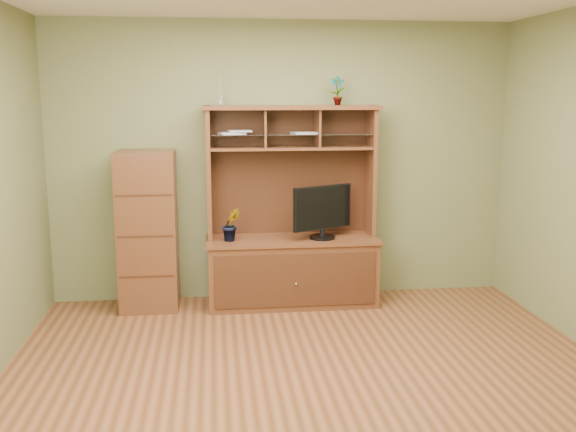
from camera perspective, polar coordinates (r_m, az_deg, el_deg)
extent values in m
cube|color=#573018|center=(4.73, 2.26, -14.36)|extent=(4.50, 4.00, 0.02)
cube|color=olive|center=(6.31, -0.48, 4.85)|extent=(4.50, 0.02, 2.70)
cube|color=olive|center=(2.41, 9.93, -4.96)|extent=(4.50, 0.02, 2.70)
cube|color=#4D2C16|center=(6.22, 0.38, -5.01)|extent=(1.60, 0.55, 0.62)
cube|color=#371D0F|center=(5.95, 0.71, -5.74)|extent=(1.50, 0.01, 0.50)
sphere|color=silver|center=(5.95, 0.73, -6.07)|extent=(0.02, 0.02, 0.02)
cube|color=#4D2C16|center=(6.14, 0.38, -2.09)|extent=(1.64, 0.59, 0.03)
cube|color=#4D2C16|center=(6.08, -7.06, 3.83)|extent=(0.04, 0.35, 1.25)
cube|color=#4D2C16|center=(6.27, 7.38, 4.03)|extent=(0.04, 0.35, 1.25)
cube|color=#371D0F|center=(6.29, 0.09, 4.14)|extent=(1.52, 0.02, 1.25)
cube|color=#4D2C16|center=(6.09, 0.28, 9.63)|extent=(1.66, 0.40, 0.04)
cube|color=#4D2C16|center=(6.10, 0.27, 6.06)|extent=(1.52, 0.32, 0.02)
cube|color=#4D2C16|center=(6.07, -2.12, 7.79)|extent=(0.02, 0.31, 0.35)
cube|color=#4D2C16|center=(6.13, 2.65, 7.81)|extent=(0.02, 0.31, 0.35)
cube|color=silver|center=(6.09, 0.29, 7.27)|extent=(1.50, 0.27, 0.01)
cylinder|color=black|center=(6.11, 3.06, -1.90)|extent=(0.25, 0.25, 0.02)
cylinder|color=black|center=(6.10, 3.07, -1.42)|extent=(0.05, 0.05, 0.08)
cube|color=black|center=(6.06, 3.09, 0.76)|extent=(0.60, 0.33, 0.42)
imported|color=#325F20|center=(6.00, -5.07, -0.76)|extent=(0.19, 0.17, 0.31)
imported|color=#366523|center=(6.15, 4.39, 11.06)|extent=(0.15, 0.11, 0.27)
cylinder|color=silver|center=(6.04, -6.05, 10.18)|extent=(0.05, 0.05, 0.09)
cylinder|color=#9B894D|center=(6.04, -6.07, 11.37)|extent=(0.03, 0.03, 0.16)
cube|color=#A0A1A5|center=(6.05, -5.01, 7.34)|extent=(0.27, 0.23, 0.02)
cube|color=#A0A1A5|center=(6.05, -4.34, 7.54)|extent=(0.23, 0.19, 0.02)
cube|color=#A0A1A5|center=(6.11, 1.43, 7.40)|extent=(0.25, 0.22, 0.02)
cube|color=#4D2C16|center=(6.14, -12.34, -1.28)|extent=(0.53, 0.48, 1.49)
cube|color=#371D0F|center=(5.99, -12.42, -5.26)|extent=(0.49, 0.01, 0.02)
cube|color=#371D0F|center=(5.90, -12.57, -1.77)|extent=(0.49, 0.01, 0.01)
cube|color=#371D0F|center=(5.83, -12.72, 1.82)|extent=(0.49, 0.01, 0.02)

